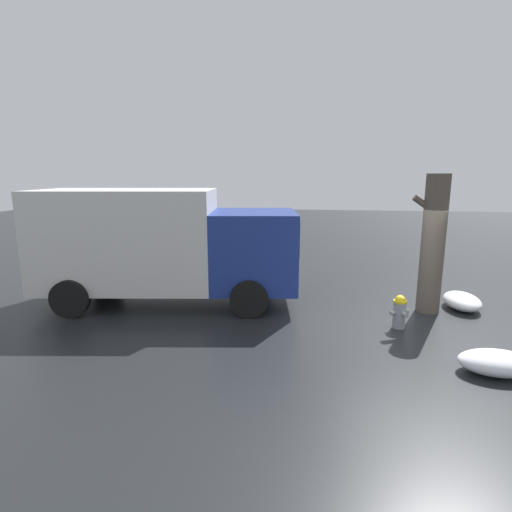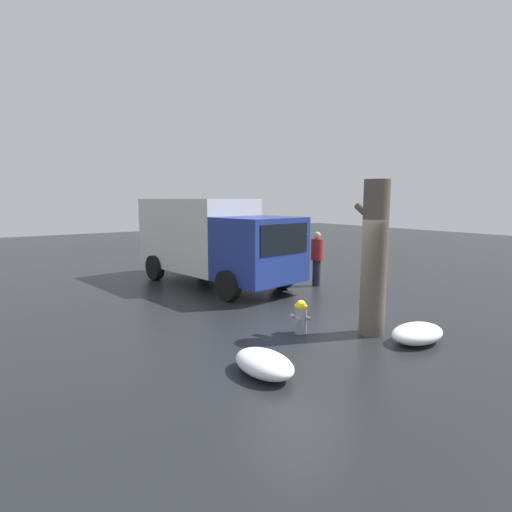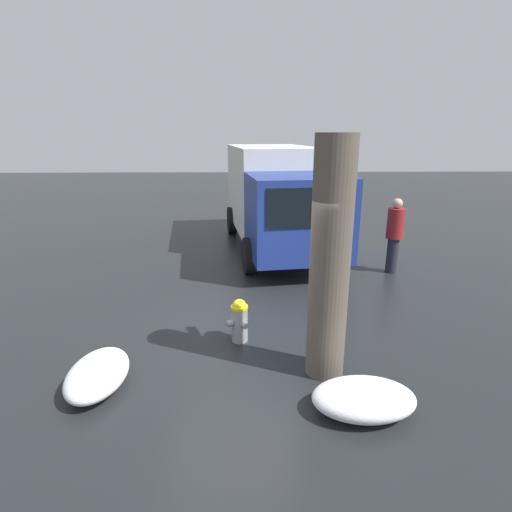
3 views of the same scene
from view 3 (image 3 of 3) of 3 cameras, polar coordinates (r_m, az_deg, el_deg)
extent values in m
plane|color=black|center=(6.83, -2.33, -11.96)|extent=(60.00, 60.00, 0.00)
cylinder|color=gray|center=(6.70, -2.36, -9.79)|extent=(0.27, 0.27, 0.58)
cylinder|color=yellow|center=(6.56, -2.39, -7.33)|extent=(0.28, 0.28, 0.05)
sphere|color=yellow|center=(6.55, -2.40, -7.13)|extent=(0.23, 0.23, 0.23)
cylinder|color=gray|center=(6.59, -3.80, -9.59)|extent=(0.15, 0.14, 0.11)
cylinder|color=gray|center=(6.52, -1.62, -9.88)|extent=(0.13, 0.13, 0.09)
cylinder|color=gray|center=(6.81, -3.08, -8.65)|extent=(0.13, 0.13, 0.09)
cylinder|color=brown|center=(5.42, 10.52, -0.94)|extent=(0.55, 0.55, 3.33)
cylinder|color=brown|center=(5.45, 10.53, 9.24)|extent=(0.62, 0.15, 0.50)
cube|color=navy|center=(9.65, 5.90, 5.70)|extent=(2.39, 2.54, 1.94)
cube|color=black|center=(8.57, 7.80, 6.83)|extent=(0.28, 1.91, 0.85)
cube|color=silver|center=(12.71, 2.16, 9.79)|extent=(4.62, 2.84, 2.49)
cylinder|color=black|center=(10.33, 11.72, 0.64)|extent=(0.93, 0.40, 0.90)
cylinder|color=black|center=(9.76, -0.93, 0.05)|extent=(0.93, 0.40, 0.90)
cylinder|color=black|center=(14.22, 5.78, 5.42)|extent=(0.93, 0.40, 0.90)
cylinder|color=black|center=(13.82, -3.45, 5.13)|extent=(0.93, 0.40, 0.90)
cylinder|color=#23232D|center=(10.40, 18.87, 0.11)|extent=(0.27, 0.27, 0.88)
cylinder|color=maroon|center=(10.21, 19.31, 4.43)|extent=(0.40, 0.40, 0.73)
sphere|color=tan|center=(10.12, 19.58, 7.09)|extent=(0.24, 0.24, 0.24)
ellipsoid|color=white|center=(6.04, -21.68, -15.40)|extent=(1.26, 0.78, 0.39)
ellipsoid|color=white|center=(5.38, 15.13, -19.08)|extent=(0.83, 1.29, 0.39)
camera|label=1|loc=(11.81, -50.67, 11.01)|focal=28.00mm
camera|label=2|loc=(5.86, -93.38, -5.26)|focal=28.00mm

